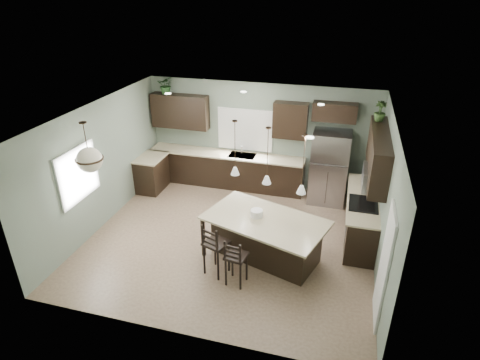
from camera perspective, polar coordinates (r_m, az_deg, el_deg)
name	(u,v)px	position (r m, az deg, el deg)	size (l,w,h in m)	color
ground	(231,238)	(8.87, -1.32, -8.29)	(6.00, 6.00, 0.00)	#9E8466
pantry_door	(384,268)	(6.81, 19.77, -11.70)	(0.04, 0.82, 2.04)	white
window_back	(245,130)	(10.63, 0.74, 7.19)	(1.35, 0.02, 1.00)	white
window_left	(77,174)	(8.75, -22.12, 0.77)	(0.02, 1.10, 1.00)	white
left_return_cabs	(152,174)	(10.94, -12.44, 0.89)	(0.60, 0.90, 0.90)	black
left_return_countertop	(151,157)	(10.74, -12.58, 3.15)	(0.66, 0.96, 0.04)	#BFB790
back_lower_cabs	(226,170)	(10.90, -1.96, 1.44)	(4.20, 0.60, 0.90)	black
back_countertop	(226,154)	(10.69, -2.03, 3.68)	(4.20, 0.66, 0.04)	#BFB790
sink_inset	(242,155)	(10.57, 0.30, 3.51)	(0.70, 0.45, 0.01)	gray
faucet	(242,151)	(10.49, 0.26, 4.18)	(0.02, 0.02, 0.28)	silver
back_upper_left	(180,111)	(10.92, -8.51, 9.63)	(1.55, 0.34, 0.90)	black
back_upper_right	(290,120)	(10.13, 7.17, 8.40)	(0.85, 0.34, 0.90)	black
fridge_header	(335,112)	(9.96, 13.32, 9.39)	(1.05, 0.34, 0.45)	black
right_lower_cabs	(361,218)	(9.12, 16.86, -5.15)	(0.60, 2.35, 0.90)	black
right_countertop	(363,199)	(8.89, 17.12, -2.55)	(0.66, 2.35, 0.04)	#BFB790
cooktop	(363,204)	(8.63, 17.14, -3.26)	(0.58, 0.75, 0.02)	black
wall_oven_front	(346,222)	(8.87, 14.89, -5.83)	(0.01, 0.72, 0.60)	gray
right_upper_cabs	(378,155)	(8.47, 19.04, 3.45)	(0.34, 2.35, 0.90)	black
microwave	(373,178)	(8.37, 18.37, 0.27)	(0.40, 0.75, 0.40)	gray
refrigerator	(329,168)	(10.13, 12.55, 1.72)	(0.90, 0.74, 1.85)	#9B9AA2
kitchen_island	(265,239)	(8.05, 3.54, -8.39)	(2.31, 1.31, 0.92)	black
serving_dish	(257,213)	(7.84, 2.37, -4.75)	(0.24, 0.24, 0.14)	white
bar_stool_left	(216,248)	(7.63, -3.39, -9.68)	(0.41, 0.41, 1.11)	black
bar_stool_center	(236,261)	(7.42, -0.53, -11.42)	(0.37, 0.37, 1.00)	black
pendant_left	(235,148)	(7.52, -0.72, 4.55)	(0.17, 0.17, 1.10)	white
pendant_center	(267,156)	(7.18, 3.93, 3.41)	(0.17, 0.17, 1.10)	white
pendant_right	(303,165)	(6.90, 8.99, 2.13)	(0.17, 0.17, 1.10)	white
chandelier	(87,147)	(7.93, -20.91, 4.37)	(0.52, 0.52, 0.99)	beige
plant_back_left	(166,85)	(10.85, -10.47, 13.15)	(0.43, 0.37, 0.48)	#22481F
plant_right_wall	(380,111)	(8.99, 19.31, 9.21)	(0.24, 0.24, 0.42)	#345123
room_shell	(230,168)	(8.02, -1.45, 1.73)	(6.00, 6.00, 6.00)	slate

